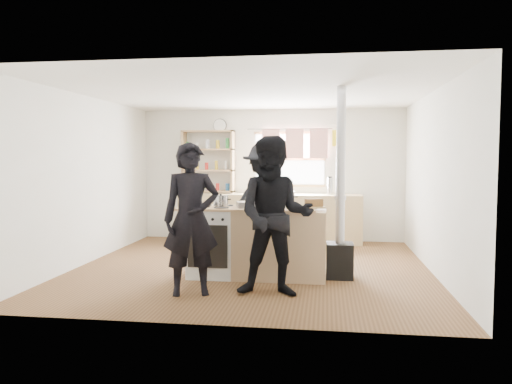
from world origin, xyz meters
TOP-DOWN VIEW (x-y plane):
  - ground at (0.00, 0.00)m, footprint 5.00×5.00m
  - back_counter at (0.00, 2.22)m, footprint 3.40×0.55m
  - shelving_unit at (-1.20, 2.34)m, footprint 1.00×0.28m
  - thermos at (1.11, 2.22)m, footprint 0.10×0.10m
  - cooking_island at (0.14, -0.55)m, footprint 1.97×0.64m
  - skillet_greens at (-0.60, -0.62)m, footprint 0.27×0.27m
  - roast_tray at (0.06, -0.58)m, footprint 0.40×0.35m
  - stockpot_stove at (-0.35, -0.48)m, footprint 0.20×0.20m
  - stockpot_counter at (0.48, -0.51)m, footprint 0.32×0.32m
  - bread_board at (0.89, -0.54)m, footprint 0.33×0.28m
  - flue_heater at (1.23, -0.44)m, footprint 0.35×0.35m
  - person_near_left at (-0.49, -1.48)m, footprint 0.74×0.60m
  - person_near_right at (0.47, -1.40)m, footprint 0.91×0.72m
  - person_far at (0.14, 0.35)m, footprint 1.32×1.01m

SIDE VIEW (x-z plane):
  - ground at x=0.00m, z-range -0.01..0.00m
  - back_counter at x=0.00m, z-range 0.00..0.90m
  - cooking_island at x=0.14m, z-range 0.00..0.93m
  - flue_heater at x=1.23m, z-range -0.59..1.91m
  - person_near_left at x=-0.49m, z-range 0.00..1.76m
  - person_far at x=0.14m, z-range 0.00..1.80m
  - person_near_right at x=0.47m, z-range 0.00..1.83m
  - skillet_greens at x=-0.60m, z-range 0.93..0.98m
  - roast_tray at x=0.06m, z-range 0.93..1.01m
  - bread_board at x=0.89m, z-range 0.92..1.04m
  - stockpot_stove at x=-0.35m, z-range 0.92..1.09m
  - stockpot_counter at x=0.48m, z-range 0.92..1.15m
  - thermos at x=1.11m, z-range 0.90..1.21m
  - shelving_unit at x=-1.20m, z-range 0.91..2.11m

